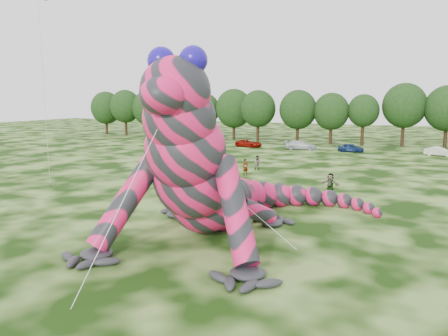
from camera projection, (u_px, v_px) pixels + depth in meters
ground at (213, 248)px, 23.30m from camera, size 240.00×240.00×0.00m
inflatable_gecko at (213, 144)px, 26.01m from camera, size 19.45×22.40×10.40m
flying_kite at (39, 9)px, 33.46m from camera, size 4.22×3.75×16.78m
tree_0 at (106, 113)px, 97.86m from camera, size 6.91×6.22×9.51m
tree_1 at (126, 113)px, 94.28m from camera, size 6.74×6.07×9.81m
tree_2 at (148, 113)px, 92.80m from camera, size 7.04×6.34×9.64m
tree_3 at (174, 115)px, 88.37m from camera, size 5.81×5.23×9.44m
tree_4 at (204, 116)px, 87.46m from camera, size 6.22×5.60×9.06m
tree_5 at (234, 114)px, 84.54m from camera, size 7.16×6.44×9.80m
tree_6 at (258, 116)px, 80.76m from camera, size 6.52×5.86×9.49m
tree_7 at (298, 117)px, 77.88m from camera, size 6.68×6.01×9.48m
tree_8 at (331, 119)px, 75.74m from camera, size 6.14×5.53×8.94m
tree_9 at (363, 120)px, 73.97m from camera, size 5.27×4.74×8.68m
tree_10 at (404, 115)px, 72.41m from camera, size 7.09×6.38×10.50m
tree_11 at (447, 117)px, 69.54m from camera, size 7.01×6.31×10.07m
car_0 at (166, 139)px, 78.20m from camera, size 4.54×2.34×1.48m
car_1 at (208, 141)px, 74.09m from camera, size 4.53×2.04×1.44m
car_2 at (249, 143)px, 71.97m from camera, size 4.86×2.95×1.26m
car_3 at (301, 145)px, 68.32m from camera, size 5.14×2.81×1.41m
car_4 at (351, 148)px, 65.20m from camera, size 3.88×1.76×1.29m
car_5 at (439, 151)px, 60.75m from camera, size 4.07×2.10×1.28m
spectator_4 at (193, 147)px, 62.98m from camera, size 1.07×1.07×1.88m
spectator_5 at (330, 184)px, 35.81m from camera, size 1.82×0.97×1.88m
spectator_1 at (258, 163)px, 48.54m from camera, size 0.96×0.85×1.65m
spectator_0 at (245, 167)px, 45.21m from camera, size 0.71×0.76×1.74m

